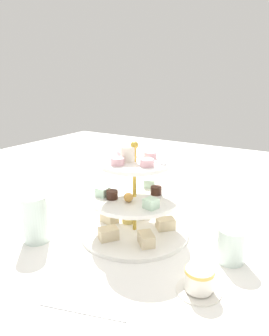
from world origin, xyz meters
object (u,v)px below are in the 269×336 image
object	(u,v)px
water_glass_tall_right	(35,219)
teacup_with_saucer	(199,281)
butter_knife_right	(83,310)
water_glass_short_left	(231,245)
butter_knife_left	(107,193)
tiered_serving_stand	(134,205)

from	to	relation	value
water_glass_tall_right	teacup_with_saucer	size ratio (longest dim) A/B	1.36
teacup_with_saucer	butter_knife_right	world-z (taller)	teacup_with_saucer
teacup_with_saucer	butter_knife_right	bearing A→B (deg)	44.95
water_glass_short_left	butter_knife_left	bearing A→B (deg)	-21.60
teacup_with_saucer	butter_knife_left	bearing A→B (deg)	-35.56
water_glass_tall_right	tiered_serving_stand	bearing A→B (deg)	-139.54
tiered_serving_stand	butter_knife_left	world-z (taller)	tiered_serving_stand
tiered_serving_stand	water_glass_tall_right	world-z (taller)	tiered_serving_stand
water_glass_short_left	butter_knife_left	distance (m)	0.53
water_glass_tall_right	water_glass_short_left	distance (m)	0.49
water_glass_short_left	teacup_with_saucer	xyz separation A→B (m)	(0.03, 0.14, -0.02)
tiered_serving_stand	water_glass_short_left	size ratio (longest dim) A/B	3.64
teacup_with_saucer	butter_knife_left	size ratio (longest dim) A/B	0.53
water_glass_short_left	butter_knife_right	distance (m)	0.36
butter_knife_left	butter_knife_right	distance (m)	0.59
water_glass_tall_right	water_glass_short_left	size ratio (longest dim) A/B	1.52
water_glass_short_left	teacup_with_saucer	distance (m)	0.14
water_glass_short_left	butter_knife_left	world-z (taller)	water_glass_short_left
tiered_serving_stand	teacup_with_saucer	size ratio (longest dim) A/B	3.26
tiered_serving_stand	teacup_with_saucer	xyz separation A→B (m)	(-0.23, 0.14, -0.06)
butter_knife_left	water_glass_tall_right	bearing A→B (deg)	46.29
water_glass_tall_right	water_glass_short_left	world-z (taller)	water_glass_tall_right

